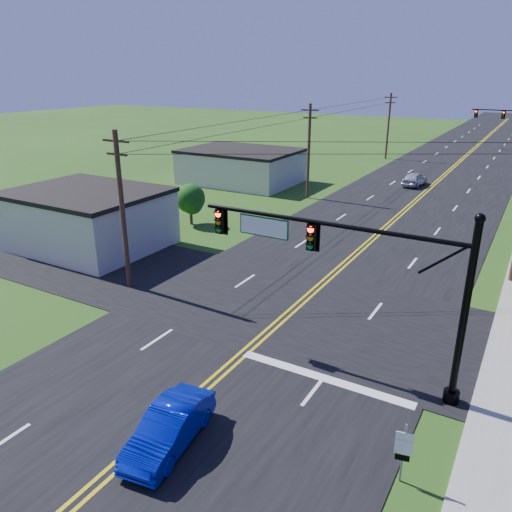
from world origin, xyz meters
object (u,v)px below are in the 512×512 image
Objects in this scene: signal_mast_main at (347,265)px; route_sign at (403,449)px; signal_mast_far at (509,120)px; blue_car at (169,429)px.

signal_mast_main is 7.12m from route_sign.
signal_mast_main is at bearing 116.95° from route_sign.
signal_mast_main is at bearing -90.08° from signal_mast_far.
signal_mast_far reaches higher than blue_car.
signal_mast_main and signal_mast_far have the same top height.
route_sign is at bearing -52.04° from signal_mast_main.
signal_mast_far is 2.64× the size of blue_car.
route_sign is (7.13, 2.30, 0.55)m from blue_car.
route_sign is at bearing 9.56° from blue_car.
blue_car is (-3.42, -79.19, -3.86)m from signal_mast_far.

